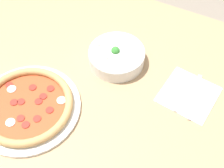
# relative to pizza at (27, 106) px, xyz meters

# --- Properties ---
(ground_plane) EXTENTS (8.00, 8.00, 0.00)m
(ground_plane) POSITION_rel_pizza_xyz_m (0.16, 0.21, -0.78)
(ground_plane) COLOR gray
(dining_table) EXTENTS (1.25, 1.02, 0.76)m
(dining_table) POSITION_rel_pizza_xyz_m (0.16, 0.21, -0.12)
(dining_table) COLOR tan
(dining_table) RESTS_ON ground_plane
(pizza) EXTENTS (0.35, 0.35, 0.04)m
(pizza) POSITION_rel_pizza_xyz_m (0.00, 0.00, 0.00)
(pizza) COLOR white
(pizza) RESTS_ON dining_table
(bowl) EXTENTS (0.21, 0.21, 0.07)m
(bowl) POSITION_rel_pizza_xyz_m (0.17, 0.32, 0.02)
(bowl) COLOR white
(bowl) RESTS_ON dining_table
(napkin) EXTENTS (0.20, 0.20, 0.00)m
(napkin) POSITION_rel_pizza_xyz_m (0.46, 0.30, -0.02)
(napkin) COLOR white
(napkin) RESTS_ON dining_table
(fork) EXTENTS (0.03, 0.18, 0.00)m
(fork) POSITION_rel_pizza_xyz_m (0.43, 0.30, -0.01)
(fork) COLOR silver
(fork) RESTS_ON napkin
(knife) EXTENTS (0.03, 0.20, 0.01)m
(knife) POSITION_rel_pizza_xyz_m (0.48, 0.29, -0.01)
(knife) COLOR silver
(knife) RESTS_ON napkin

